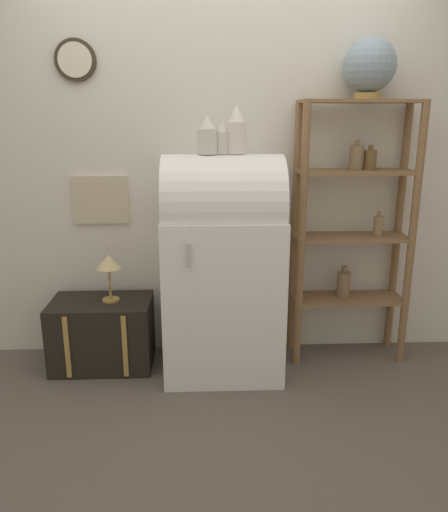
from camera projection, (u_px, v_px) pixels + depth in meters
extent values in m
plane|color=#60564C|center=(224.00, 385.00, 3.09)|extent=(12.00, 12.00, 0.00)
cube|color=silver|center=(221.00, 157.00, 3.27)|extent=(7.00, 0.05, 2.70)
cylinder|color=#382D1E|center=(75.00, 60.00, 3.04)|extent=(0.25, 0.03, 0.25)
cylinder|color=beige|center=(75.00, 60.00, 3.02)|extent=(0.21, 0.01, 0.21)
cube|color=#C6B793|center=(101.00, 200.00, 3.28)|extent=(0.36, 0.02, 0.31)
cube|color=white|center=(223.00, 294.00, 3.18)|extent=(0.73, 0.62, 1.02)
cylinder|color=white|center=(223.00, 203.00, 3.02)|extent=(0.72, 0.59, 0.59)
cylinder|color=#B7B7BC|center=(189.00, 256.00, 2.76)|extent=(0.02, 0.02, 0.14)
cube|color=black|center=(102.00, 333.00, 3.29)|extent=(0.65, 0.40, 0.45)
cube|color=#AD8942|center=(67.00, 348.00, 3.08)|extent=(0.03, 0.01, 0.41)
cube|color=#AD8942|center=(125.00, 347.00, 3.10)|extent=(0.03, 0.01, 0.41)
cylinder|color=olive|center=(301.00, 241.00, 3.13)|extent=(0.05, 0.05, 1.70)
cylinder|color=olive|center=(412.00, 240.00, 3.16)|extent=(0.05, 0.05, 1.70)
cylinder|color=olive|center=(295.00, 232.00, 3.36)|extent=(0.05, 0.05, 1.70)
cylinder|color=olive|center=(398.00, 231.00, 3.39)|extent=(0.05, 0.05, 1.70)
cube|color=olive|center=(347.00, 298.00, 3.38)|extent=(0.74, 0.27, 0.02)
cube|color=olive|center=(351.00, 237.00, 3.26)|extent=(0.74, 0.27, 0.02)
cube|color=olive|center=(356.00, 172.00, 3.15)|extent=(0.74, 0.27, 0.02)
cube|color=olive|center=(361.00, 101.00, 3.03)|extent=(0.74, 0.27, 0.02)
cylinder|color=#7F6647|center=(378.00, 226.00, 3.23)|extent=(0.06, 0.06, 0.13)
cylinder|color=#7F6647|center=(379.00, 214.00, 3.20)|extent=(0.03, 0.03, 0.03)
cylinder|color=brown|center=(370.00, 160.00, 3.15)|extent=(0.08, 0.08, 0.12)
cylinder|color=brown|center=(371.00, 148.00, 3.13)|extent=(0.03, 0.03, 0.03)
cylinder|color=#7F6647|center=(356.00, 158.00, 3.14)|extent=(0.09, 0.09, 0.15)
cylinder|color=#7F6647|center=(357.00, 143.00, 3.12)|extent=(0.03, 0.03, 0.04)
cylinder|color=#7F6647|center=(343.00, 284.00, 3.37)|extent=(0.09, 0.09, 0.17)
cylinder|color=#7F6647|center=(344.00, 269.00, 3.34)|extent=(0.04, 0.04, 0.04)
cylinder|color=#AD8942|center=(367.00, 96.00, 3.05)|extent=(0.17, 0.17, 0.04)
sphere|color=#7F939E|center=(370.00, 65.00, 3.00)|extent=(0.32, 0.32, 0.32)
cylinder|color=beige|center=(208.00, 142.00, 2.92)|extent=(0.12, 0.12, 0.14)
cone|color=beige|center=(207.00, 122.00, 2.89)|extent=(0.10, 0.10, 0.08)
cylinder|color=beige|center=(222.00, 143.00, 2.93)|extent=(0.08, 0.08, 0.13)
cone|color=beige|center=(222.00, 126.00, 2.91)|extent=(0.07, 0.07, 0.07)
cylinder|color=silver|center=(236.00, 138.00, 2.93)|extent=(0.11, 0.11, 0.18)
cone|color=silver|center=(237.00, 113.00, 2.89)|extent=(0.10, 0.10, 0.10)
cylinder|color=#AD8942|center=(111.00, 300.00, 3.23)|extent=(0.11, 0.11, 0.02)
cylinder|color=#AD8942|center=(110.00, 284.00, 3.20)|extent=(0.02, 0.02, 0.21)
cone|color=#DBC184|center=(108.00, 261.00, 3.16)|extent=(0.16, 0.16, 0.09)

